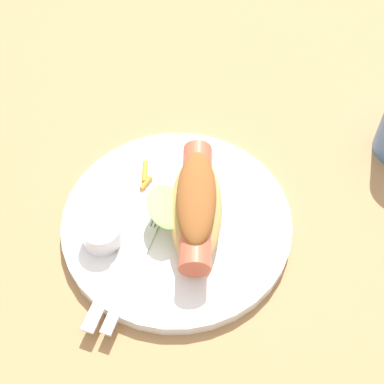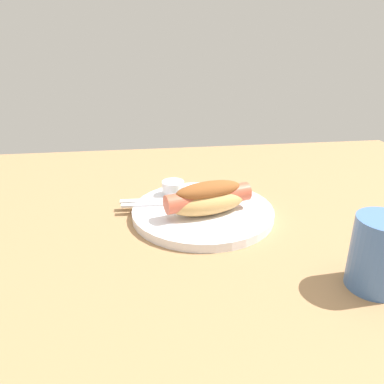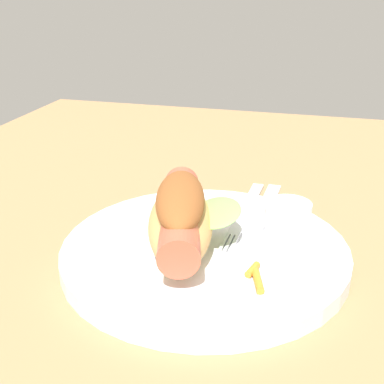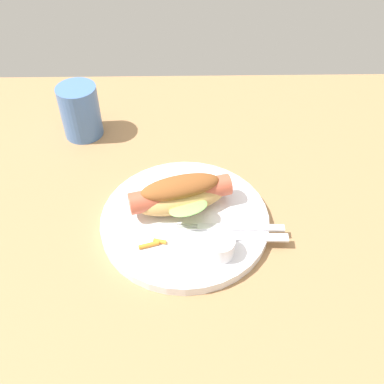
% 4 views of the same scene
% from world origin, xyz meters
% --- Properties ---
extents(ground_plane, '(1.20, 0.90, 0.02)m').
position_xyz_m(ground_plane, '(0.00, 0.00, -0.01)').
color(ground_plane, '#9E754C').
extents(plate, '(0.26, 0.26, 0.02)m').
position_xyz_m(plate, '(-0.04, 0.00, 0.01)').
color(plate, white).
rests_on(plate, ground_plane).
extents(hot_dog, '(0.16, 0.11, 0.06)m').
position_xyz_m(hot_dog, '(-0.03, -0.02, 0.05)').
color(hot_dog, tan).
rests_on(hot_dog, plate).
extents(sauce_ramekin, '(0.04, 0.04, 0.03)m').
position_xyz_m(sauce_ramekin, '(-0.09, 0.07, 0.03)').
color(sauce_ramekin, white).
rests_on(sauce_ramekin, plate).
extents(fork, '(0.16, 0.02, 0.00)m').
position_xyz_m(fork, '(-0.11, 0.02, 0.02)').
color(fork, silver).
rests_on(fork, plate).
extents(knife, '(0.14, 0.02, 0.00)m').
position_xyz_m(knife, '(-0.12, 0.04, 0.02)').
color(knife, silver).
rests_on(knife, plate).
extents(carrot_garnish, '(0.04, 0.02, 0.01)m').
position_xyz_m(carrot_garnish, '(0.01, 0.05, 0.02)').
color(carrot_garnish, orange).
rests_on(carrot_garnish, plate).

